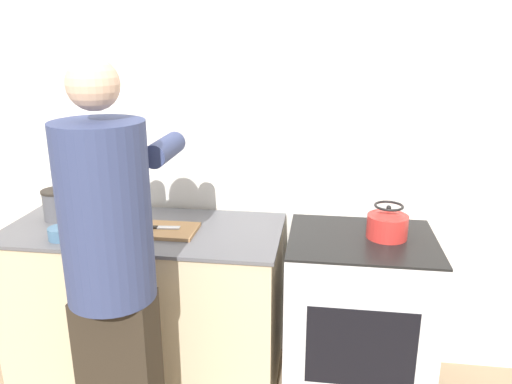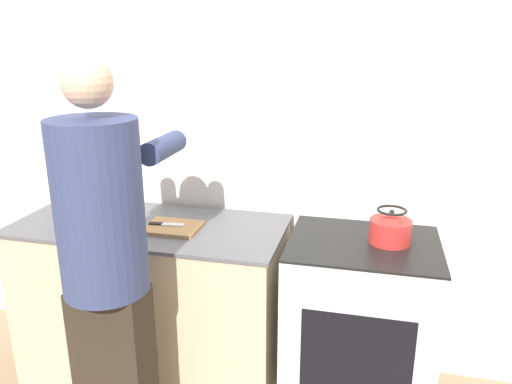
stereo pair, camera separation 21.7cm
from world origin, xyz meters
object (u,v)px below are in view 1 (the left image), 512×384
person (112,268)px  knife (161,227)px  oven (357,321)px  kettle (387,224)px  bowl_prep (61,233)px  cutting_board (169,230)px  canister_jar (58,204)px

person → knife: size_ratio=9.64×
oven → kettle: kettle is taller
knife → kettle: (1.12, 0.05, 0.06)m
person → bowl_prep: (-0.44, 0.40, -0.04)m
cutting_board → knife: (-0.04, 0.01, 0.01)m
oven → canister_jar: 1.70m
knife → bowl_prep: (-0.45, -0.16, 0.01)m
oven → person: bearing=-150.5°
oven → knife: bearing=-179.0°
person → knife: bearing=88.6°
oven → person: person is taller
oven → person: 1.28m
canister_jar → oven: bearing=-2.8°
knife → canister_jar: bearing=165.4°
person → knife: (0.01, 0.56, -0.04)m
oven → kettle: size_ratio=4.68×
knife → canister_jar: 0.61m
cutting_board → canister_jar: 0.66m
person → canister_jar: 0.88m
cutting_board → kettle: kettle is taller
oven → kettle: (0.12, 0.03, 0.53)m
person → kettle: bearing=28.0°
cutting_board → oven: bearing=1.3°
knife → oven: bearing=-4.6°
oven → knife: (-1.01, -0.02, 0.47)m
kettle → knife: bearing=-177.7°
oven → knife: knife is taller
kettle → bowl_prep: 1.59m
person → knife: 0.56m
cutting_board → bowl_prep: (-0.49, -0.16, 0.02)m
cutting_board → knife: knife is taller
cutting_board → knife: bearing=173.3°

